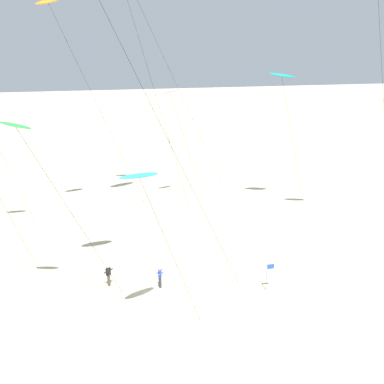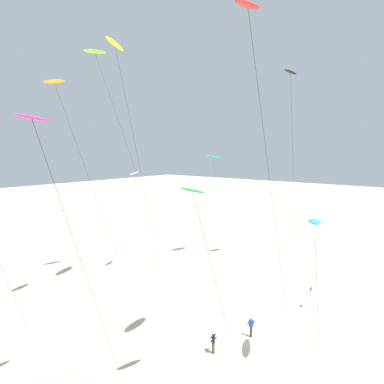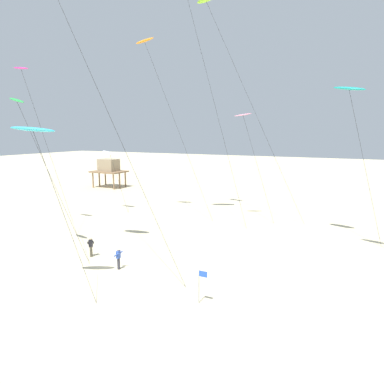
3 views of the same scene
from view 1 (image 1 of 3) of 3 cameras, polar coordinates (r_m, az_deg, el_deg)
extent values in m
plane|color=beige|center=(34.62, -3.55, -12.08)|extent=(260.00, 260.00, 0.00)
ellipsoid|color=green|center=(29.74, -21.14, 7.75)|extent=(1.95, 0.69, 0.63)
cylinder|color=#262626|center=(31.54, -14.44, -3.09)|extent=(5.86, 0.82, 12.64)
ellipsoid|color=teal|center=(47.75, 11.11, 14.06)|extent=(2.81, 1.38, 0.74)
cylinder|color=#262626|center=(49.77, 12.44, 5.92)|extent=(3.69, 0.52, 13.90)
cylinder|color=#262626|center=(42.90, 22.74, 9.81)|extent=(5.60, 0.78, 24.12)
ellipsoid|color=orange|center=(45.06, -17.47, 21.69)|extent=(2.38, 1.16, 1.00)
cylinder|color=#262626|center=(46.05, -10.99, 9.16)|extent=(8.24, 1.14, 20.48)
ellipsoid|color=white|center=(46.82, -22.79, 4.89)|extent=(2.22, 0.86, 0.98)
cylinder|color=#262626|center=(47.76, -20.81, 0.57)|extent=(2.35, 0.34, 7.52)
cylinder|color=#262626|center=(45.11, -4.53, 11.91)|extent=(6.93, 0.96, 24.63)
cylinder|color=#262626|center=(29.66, -3.06, 6.63)|extent=(10.74, 1.48, 23.04)
cylinder|color=#262626|center=(49.72, -1.71, 12.70)|extent=(11.74, 1.61, 24.78)
ellipsoid|color=pink|center=(48.53, -2.79, 12.30)|extent=(1.98, 1.09, 0.43)
cylinder|color=#262626|center=(50.19, -0.56, 5.45)|extent=(3.84, 0.54, 12.14)
ellipsoid|color=#33BFE0|center=(25.79, -6.59, 2.04)|extent=(2.61, 1.83, 0.49)
cylinder|color=#262626|center=(28.20, -2.45, -7.81)|extent=(3.73, 0.53, 10.30)
cylinder|color=#4C4738|center=(35.47, -10.30, -10.74)|extent=(0.22, 0.22, 0.88)
cube|color=black|center=(35.11, -10.37, -9.70)|extent=(0.39, 0.37, 0.58)
sphere|color=beige|center=(34.93, -10.41, -9.13)|extent=(0.20, 0.20, 0.20)
cylinder|color=black|center=(34.96, -10.64, -9.76)|extent=(0.40, 0.44, 0.39)
cylinder|color=black|center=(35.22, -10.11, -9.50)|extent=(0.40, 0.44, 0.39)
cylinder|color=#33333D|center=(34.74, -3.99, -11.13)|extent=(0.22, 0.22, 0.88)
cube|color=#2D4CA5|center=(34.38, -4.02, -10.07)|extent=(0.21, 0.35, 0.58)
sphere|color=beige|center=(34.19, -4.04, -9.49)|extent=(0.20, 0.20, 0.20)
cylinder|color=#2D4CA5|center=(34.17, -3.96, -10.18)|extent=(0.51, 0.11, 0.39)
cylinder|color=#2D4CA5|center=(34.55, -4.09, -9.83)|extent=(0.51, 0.11, 0.39)
cylinder|color=gray|center=(34.50, 9.24, -10.41)|extent=(0.05, 0.05, 2.10)
cube|color=blue|center=(34.19, 9.76, -9.11)|extent=(0.52, 0.03, 0.36)
camera|label=2|loc=(26.01, -58.69, 3.21)|focal=31.69mm
camera|label=3|loc=(23.45, 45.82, -6.26)|focal=31.28mm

